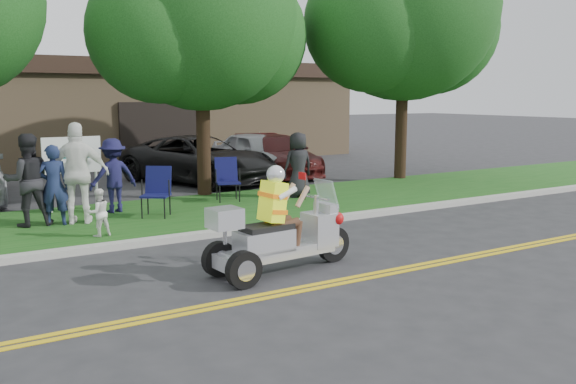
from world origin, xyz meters
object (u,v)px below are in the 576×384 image
lawn_chair_b (227,176)px  spectator_adult_mid (28,180)px  parked_car_mid (199,159)px  parked_car_far_right (258,153)px  lawn_chair_a (157,188)px  trike_scooter (278,236)px  parked_car_right (277,155)px  spectator_adult_left (54,185)px  spectator_adult_right (78,173)px

lawn_chair_b → spectator_adult_mid: size_ratio=0.58×
parked_car_mid → parked_car_far_right: bearing=-4.6°
spectator_adult_mid → parked_car_mid: (5.51, 4.53, -0.30)m
lawn_chair_b → parked_car_far_right: 5.77m
lawn_chair_a → parked_car_far_right: parked_car_far_right is taller
parked_car_mid → trike_scooter: bearing=-129.3°
lawn_chair_b → parked_car_mid: 3.94m
trike_scooter → parked_car_far_right: 11.62m
lawn_chair_a → lawn_chair_b: size_ratio=1.00×
spectator_adult_mid → parked_car_right: spectator_adult_mid is taller
spectator_adult_left → parked_car_mid: (5.06, 4.71, -0.19)m
lawn_chair_a → parked_car_right: size_ratio=0.23×
lawn_chair_a → parked_car_right: 7.96m
spectator_adult_left → parked_car_right: spectator_adult_left is taller
trike_scooter → parked_car_right: (5.76, 9.94, 0.09)m
parked_car_right → spectator_adult_left: bearing=-139.2°
lawn_chair_a → spectator_adult_right: spectator_adult_right is taller
spectator_adult_left → spectator_adult_mid: 0.49m
parked_car_right → parked_car_mid: bearing=-163.7°
spectator_adult_left → spectator_adult_mid: spectator_adult_mid is taller
lawn_chair_a → parked_car_right: (6.00, 5.24, -0.04)m
spectator_adult_right → parked_car_mid: (4.60, 4.79, -0.40)m
lawn_chair_b → parked_car_far_right: size_ratio=0.25×
spectator_adult_left → spectator_adult_right: size_ratio=0.79×
trike_scooter → spectator_adult_mid: (-2.75, 5.00, 0.44)m
lawn_chair_a → parked_car_right: bearing=75.9°
spectator_adult_mid → parked_car_far_right: spectator_adult_mid is taller
spectator_adult_left → parked_car_right: 9.56m
trike_scooter → parked_car_right: size_ratio=0.55×
trike_scooter → lawn_chair_a: trike_scooter is taller
parked_car_far_right → parked_car_right: bearing=-44.5°
spectator_adult_mid → parked_car_mid: size_ratio=0.35×
lawn_chair_a → spectator_adult_mid: bearing=-151.8°
spectator_adult_left → parked_car_far_right: bearing=-132.6°
trike_scooter → spectator_adult_right: size_ratio=1.24×
parked_car_right → parked_car_far_right: size_ratio=1.07×
trike_scooter → parked_car_right: bearing=55.1°
parked_car_far_right → spectator_adult_right: bearing=-146.1°
parked_car_mid → parked_car_far_right: 2.64m
spectator_adult_left → spectator_adult_mid: (-0.44, 0.19, 0.11)m
trike_scooter → spectator_adult_right: spectator_adult_right is taller
lawn_chair_a → parked_car_far_right: size_ratio=0.25×
lawn_chair_b → spectator_adult_left: bearing=-152.6°
lawn_chair_a → parked_car_right: parked_car_right is taller
trike_scooter → parked_car_right: trike_scooter is taller
spectator_adult_right → parked_car_far_right: spectator_adult_right is taller
parked_car_right → spectator_adult_mid: bearing=-141.5°
parked_car_right → lawn_chair_a: bearing=-130.5°
parked_car_far_right → parked_car_mid: bearing=-166.0°
lawn_chair_a → lawn_chair_b: 2.33m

